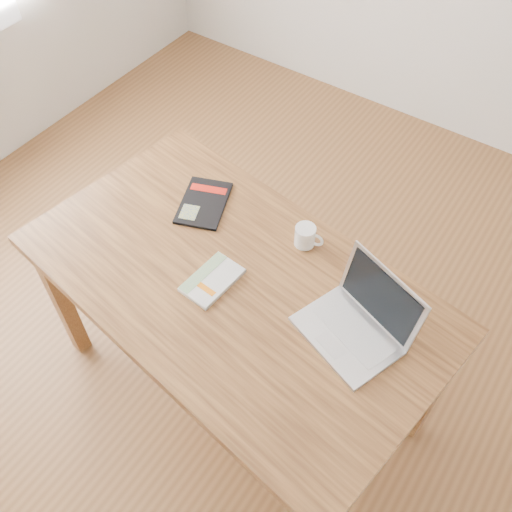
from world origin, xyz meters
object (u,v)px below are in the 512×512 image
Objects in this scene: desk at (234,296)px; black_guidebook at (204,203)px; white_guidebook at (212,280)px; coffee_mug at (306,236)px; laptop at (359,321)px.

desk is 0.38m from black_guidebook.
white_guidebook is (-0.05, -0.04, 0.10)m from desk.
coffee_mug is at bearing -14.60° from black_guidebook.
coffee_mug reaches higher than desk.
laptop reaches higher than desk.
desk is at bearing -151.83° from laptop.
white_guidebook is 0.49m from laptop.
laptop is 0.37m from coffee_mug.
black_guidebook is 0.77× the size of laptop.
white_guidebook reaches higher than black_guidebook.
laptop is 3.51× the size of coffee_mug.
laptop is at bearing -40.10° from coffee_mug.
coffee_mug reaches higher than black_guidebook.
coffee_mug reaches higher than white_guidebook.
coffee_mug is (-0.31, 0.21, -0.01)m from laptop.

